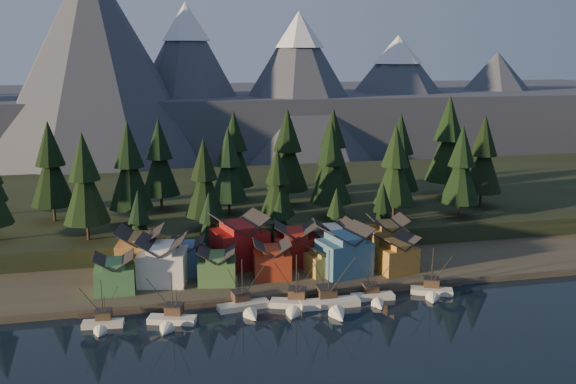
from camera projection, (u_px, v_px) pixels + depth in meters
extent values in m
plane|color=black|center=(300.00, 331.00, 116.74)|extent=(500.00, 500.00, 0.00)
cube|color=#3C372C|center=(260.00, 259.00, 154.70)|extent=(400.00, 50.00, 1.50)
cube|color=black|center=(232.00, 204.00, 201.86)|extent=(420.00, 100.00, 6.00)
cube|color=#4D4137|center=(281.00, 295.00, 132.36)|extent=(80.00, 4.00, 1.00)
cube|color=#4E5565|center=(193.00, 119.00, 342.24)|extent=(560.00, 160.00, 30.00)
cone|color=#4E5565|center=(94.00, 64.00, 268.97)|extent=(100.00, 100.00, 90.00)
cone|color=#4E5565|center=(188.00, 82.00, 296.67)|extent=(80.00, 80.00, 72.00)
cone|color=white|center=(186.00, 21.00, 290.84)|extent=(22.40, 22.40, 17.28)
cone|color=#4E5565|center=(299.00, 87.00, 296.45)|extent=(84.00, 84.00, 68.00)
cone|color=white|center=(299.00, 29.00, 290.95)|extent=(23.52, 23.52, 16.32)
cone|color=#4E5565|center=(396.00, 94.00, 324.63)|extent=(92.00, 92.00, 58.00)
cone|color=white|center=(398.00, 49.00, 319.94)|extent=(25.76, 25.76, 13.92)
cone|color=#4E5565|center=(495.00, 99.00, 346.06)|extent=(88.00, 88.00, 50.00)
cube|color=beige|center=(103.00, 325.00, 118.50)|extent=(7.70, 3.35, 1.41)
cone|color=beige|center=(100.00, 334.00, 114.53)|extent=(2.88, 2.79, 2.65)
cube|color=black|center=(103.00, 327.00, 118.62)|extent=(7.88, 3.41, 0.31)
cube|color=#4B3C28|center=(104.00, 315.00, 119.54)|extent=(3.07, 2.91, 1.59)
cube|color=#2B2828|center=(103.00, 310.00, 119.35)|extent=(3.26, 3.10, 0.18)
cylinder|color=black|center=(102.00, 300.00, 117.96)|extent=(0.16, 0.16, 7.95)
cylinder|color=black|center=(105.00, 306.00, 120.78)|extent=(0.12, 0.12, 3.89)
cube|color=silver|center=(172.00, 321.00, 120.19)|extent=(9.42, 5.55, 1.58)
cone|color=silver|center=(165.00, 332.00, 115.41)|extent=(3.75, 3.81, 2.96)
cube|color=black|center=(172.00, 324.00, 120.31)|extent=(9.64, 5.66, 0.35)
cube|color=#4C3628|center=(174.00, 310.00, 121.45)|extent=(3.91, 3.78, 1.77)
cube|color=#2B2828|center=(174.00, 305.00, 121.24)|extent=(4.16, 4.03, 0.20)
cylinder|color=black|center=(172.00, 294.00, 119.62)|extent=(0.18, 0.18, 8.87)
cylinder|color=black|center=(176.00, 299.00, 122.96)|extent=(0.14, 0.14, 4.34)
cube|color=beige|center=(244.00, 307.00, 126.78)|extent=(10.62, 4.64, 1.59)
cone|color=beige|center=(253.00, 317.00, 121.68)|extent=(3.52, 3.95, 2.98)
cube|color=black|center=(244.00, 310.00, 126.90)|extent=(10.88, 4.73, 0.35)
cube|color=brown|center=(241.00, 296.00, 128.15)|extent=(3.63, 3.47, 1.79)
cube|color=#2B2828|center=(240.00, 292.00, 127.93)|extent=(3.86, 3.70, 0.20)
cylinder|color=black|center=(242.00, 281.00, 126.23)|extent=(0.18, 0.18, 8.95)
cylinder|color=black|center=(237.00, 286.00, 129.78)|extent=(0.14, 0.14, 4.37)
cube|color=silver|center=(296.00, 305.00, 127.70)|extent=(10.69, 6.54, 1.68)
cone|color=silver|center=(292.00, 316.00, 122.26)|extent=(4.17, 4.38, 3.15)
cube|color=black|center=(296.00, 308.00, 127.84)|extent=(10.95, 6.68, 0.37)
cube|color=#4F3A2A|center=(297.00, 294.00, 129.17)|extent=(4.25, 4.13, 1.89)
cube|color=#2B2828|center=(297.00, 289.00, 128.95)|extent=(4.52, 4.40, 0.21)
cylinder|color=black|center=(296.00, 278.00, 127.13)|extent=(0.19, 0.19, 9.45)
cylinder|color=black|center=(298.00, 283.00, 130.91)|extent=(0.15, 0.15, 4.62)
cube|color=silver|center=(330.00, 304.00, 127.97)|extent=(12.05, 3.51, 1.81)
cone|color=silver|center=(340.00, 317.00, 121.70)|extent=(3.44, 4.13, 3.40)
cube|color=black|center=(329.00, 307.00, 128.11)|extent=(12.34, 3.57, 0.40)
cube|color=#433324|center=(326.00, 292.00, 129.68)|extent=(3.66, 3.43, 2.04)
cube|color=#2B2828|center=(327.00, 287.00, 129.44)|extent=(3.89, 3.66, 0.23)
cylinder|color=black|center=(329.00, 275.00, 127.40)|extent=(0.20, 0.20, 10.21)
cylinder|color=black|center=(323.00, 280.00, 131.71)|extent=(0.16, 0.16, 4.99)
cube|color=silver|center=(373.00, 297.00, 131.68)|extent=(8.97, 3.27, 1.48)
cone|color=silver|center=(380.00, 306.00, 127.01)|extent=(2.94, 3.17, 2.77)
cube|color=black|center=(373.00, 300.00, 131.80)|extent=(9.19, 3.33, 0.32)
cube|color=#453024|center=(371.00, 288.00, 132.93)|extent=(3.11, 2.94, 1.66)
cube|color=#2B2828|center=(371.00, 284.00, 132.73)|extent=(3.31, 3.13, 0.18)
cylinder|color=black|center=(372.00, 274.00, 131.16)|extent=(0.17, 0.17, 8.31)
cylinder|color=black|center=(368.00, 279.00, 134.42)|extent=(0.13, 0.13, 4.06)
cube|color=beige|center=(431.00, 292.00, 134.59)|extent=(9.09, 5.92, 1.57)
cone|color=beige|center=(433.00, 300.00, 130.03)|extent=(3.82, 3.82, 2.94)
cube|color=black|center=(431.00, 295.00, 134.72)|extent=(9.30, 6.05, 0.34)
cube|color=#473525|center=(431.00, 283.00, 135.79)|extent=(4.00, 3.89, 1.76)
cube|color=#2B2828|center=(432.00, 278.00, 135.58)|extent=(4.25, 4.14, 0.20)
cylinder|color=black|center=(432.00, 268.00, 134.00)|extent=(0.18, 0.18, 8.81)
cylinder|color=black|center=(431.00, 274.00, 137.22)|extent=(0.14, 0.14, 4.31)
cube|color=#46824B|center=(115.00, 279.00, 131.28)|extent=(7.97, 6.99, 5.45)
cube|color=#46824B|center=(114.00, 264.00, 130.58)|extent=(4.41, 6.83, 1.11)
cube|color=white|center=(163.00, 267.00, 136.02)|extent=(11.37, 10.54, 7.06)
cube|color=white|center=(162.00, 248.00, 135.12)|extent=(7.03, 9.45, 1.38)
cube|color=#426C3A|center=(217.00, 271.00, 136.41)|extent=(8.96, 8.53, 5.21)
cube|color=#426C3A|center=(217.00, 257.00, 135.74)|extent=(5.46, 7.78, 1.10)
cube|color=maroon|center=(272.00, 265.00, 139.81)|extent=(8.60, 7.77, 5.60)
cube|color=maroon|center=(272.00, 250.00, 139.10)|extent=(5.04, 7.27, 1.11)
cube|color=#A5883A|center=(322.00, 264.00, 141.89)|extent=(7.33, 7.33, 4.44)
cube|color=#A5883A|center=(322.00, 253.00, 141.32)|extent=(4.57, 6.65, 0.87)
cube|color=#386585|center=(344.00, 258.00, 141.43)|extent=(11.88, 10.64, 7.58)
cube|color=#386585|center=(344.00, 238.00, 140.47)|extent=(7.32, 9.49, 1.45)
cube|color=#B2792D|center=(395.00, 259.00, 143.45)|extent=(9.62, 8.83, 5.68)
cube|color=#B2792D|center=(396.00, 244.00, 142.72)|extent=(5.95, 7.89, 1.16)
cube|color=#AA763C|center=(141.00, 258.00, 140.81)|extent=(11.04, 10.13, 7.63)
cube|color=#AA763C|center=(140.00, 239.00, 139.85)|extent=(6.65, 9.27, 1.38)
cube|color=#3C5C8F|center=(188.00, 261.00, 141.75)|extent=(8.25, 7.87, 5.94)
cube|color=#3C5C8F|center=(188.00, 246.00, 141.01)|extent=(4.98, 7.24, 1.03)
cube|color=maroon|center=(239.00, 248.00, 146.72)|extent=(13.23, 11.97, 8.48)
cube|color=maroon|center=(239.00, 227.00, 145.65)|extent=(8.23, 10.60, 1.59)
cube|color=maroon|center=(295.00, 249.00, 148.63)|extent=(10.74, 9.35, 6.76)
cube|color=maroon|center=(295.00, 233.00, 147.76)|extent=(6.46, 8.49, 1.35)
cube|color=silver|center=(333.00, 245.00, 152.16)|extent=(8.94, 8.04, 6.66)
cube|color=silver|center=(334.00, 229.00, 151.33)|extent=(5.09, 7.69, 1.20)
cube|color=olive|center=(387.00, 242.00, 154.05)|extent=(9.28, 8.79, 6.99)
cube|color=olive|center=(388.00, 226.00, 153.18)|extent=(5.41, 8.29, 1.21)
cylinder|color=#332319|center=(54.00, 212.00, 168.97)|extent=(0.70, 0.70, 4.66)
cone|color=black|center=(51.00, 175.00, 166.82)|extent=(11.40, 11.40, 16.06)
cone|color=black|center=(49.00, 143.00, 165.05)|extent=(7.77, 7.77, 11.66)
cylinder|color=#332319|center=(88.00, 230.00, 152.09)|extent=(0.70, 0.70, 4.53)
cone|color=black|center=(85.00, 190.00, 150.00)|extent=(11.07, 11.07, 15.60)
cone|color=black|center=(83.00, 156.00, 148.28)|extent=(7.55, 7.55, 11.32)
cylinder|color=#332319|center=(132.00, 215.00, 165.66)|extent=(0.70, 0.70, 4.72)
cone|color=black|center=(130.00, 177.00, 163.48)|extent=(11.55, 11.55, 16.27)
cone|color=black|center=(128.00, 144.00, 161.69)|extent=(7.87, 7.87, 11.81)
cylinder|color=#332319|center=(161.00, 201.00, 181.70)|extent=(0.70, 0.70, 4.56)
cone|color=black|center=(160.00, 167.00, 179.59)|extent=(11.15, 11.15, 15.71)
cone|color=black|center=(159.00, 138.00, 177.86)|extent=(7.60, 7.60, 11.40)
cylinder|color=#332319|center=(205.00, 222.00, 160.08)|extent=(0.70, 0.70, 4.08)
cone|color=black|center=(204.00, 188.00, 158.20)|extent=(9.97, 9.97, 14.05)
cone|color=black|center=(204.00, 159.00, 156.66)|extent=(6.80, 6.80, 10.20)
cylinder|color=#332319|center=(229.00, 207.00, 176.09)|extent=(0.70, 0.70, 4.25)
cone|color=black|center=(229.00, 174.00, 174.13)|extent=(10.38, 10.38, 14.62)
cone|color=black|center=(228.00, 146.00, 172.52)|extent=(7.08, 7.08, 10.61)
cylinder|color=#332319|center=(278.00, 221.00, 162.11)|extent=(0.70, 0.70, 3.65)
cone|color=black|center=(277.00, 191.00, 160.42)|extent=(8.93, 8.93, 12.58)
cone|color=black|center=(277.00, 165.00, 159.04)|extent=(6.09, 6.09, 9.13)
cylinder|color=#332319|center=(287.00, 197.00, 186.57)|extent=(0.70, 0.70, 4.97)
cone|color=black|center=(287.00, 160.00, 184.27)|extent=(12.14, 12.14, 17.10)
cone|color=black|center=(287.00, 130.00, 182.39)|extent=(8.28, 8.28, 12.41)
cylinder|color=#332319|center=(330.00, 210.00, 172.13)|extent=(0.70, 0.70, 4.59)
cone|color=black|center=(331.00, 173.00, 170.01)|extent=(11.22, 11.22, 15.80)
cone|color=black|center=(331.00, 143.00, 168.28)|extent=(7.65, 7.65, 11.47)
cylinder|color=#332319|center=(332.00, 189.00, 197.66)|extent=(0.70, 0.70, 4.80)
cone|color=black|center=(333.00, 156.00, 195.44)|extent=(11.74, 11.74, 16.55)
cone|color=black|center=(333.00, 128.00, 193.62)|extent=(8.01, 8.01, 12.01)
cylinder|color=#332319|center=(393.00, 211.00, 170.83)|extent=(0.70, 0.70, 4.47)
cone|color=black|center=(395.00, 175.00, 168.77)|extent=(10.93, 10.93, 15.40)
cone|color=black|center=(396.00, 145.00, 167.08)|extent=(7.45, 7.45, 11.18)
cylinder|color=#332319|center=(398.00, 196.00, 187.78)|extent=(0.70, 0.70, 4.68)
cone|color=black|center=(400.00, 162.00, 185.62)|extent=(11.44, 11.44, 16.12)
cone|color=black|center=(401.00, 134.00, 183.85)|extent=(7.80, 7.80, 11.70)
cylinder|color=#332319|center=(459.00, 209.00, 172.82)|extent=(0.70, 0.70, 4.40)
cone|color=black|center=(461.00, 175.00, 170.79)|extent=(10.75, 10.75, 15.15)
cone|color=black|center=(463.00, 146.00, 169.12)|extent=(7.33, 7.33, 11.00)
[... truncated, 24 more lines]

